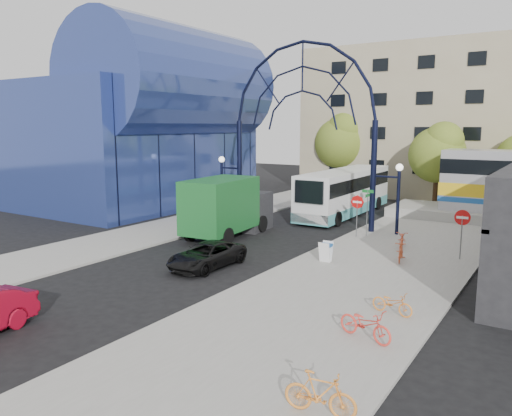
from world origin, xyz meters
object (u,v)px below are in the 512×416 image
Objects in this scene: street_name_sign at (367,203)px; gateway_arch at (302,96)px; city_bus at (345,192)px; tree_north_b at (342,140)px; green_truck at (228,207)px; tree_north_a at (439,152)px; black_suv at (207,255)px; bike_far_c at (365,324)px; sandwich_board at (326,249)px; bike_near_b at (401,251)px; stop_sign at (357,206)px; do_not_enter_sign at (462,222)px; bike_far_a at (392,303)px; bike_near_a at (402,239)px; bike_far_b at (320,394)px.

gateway_arch is at bearing 164.93° from street_name_sign.
street_name_sign is 7.89m from city_bus.
tree_north_b is 21.78m from green_truck.
gateway_arch is 1.95× the size of tree_north_a.
black_suv reaches higher than bike_far_c.
bike_near_b is (3.04, 2.02, -0.10)m from sandwich_board.
tree_north_a is (1.32, 13.93, 2.61)m from stop_sign.
stop_sign is 10.39m from black_suv.
green_truck is at bearing -173.45° from do_not_enter_sign.
tree_north_b is 4.23× the size of bike_far_c.
bike_far_a is at bearing -63.64° from tree_north_b.
bike_near_b is (12.52, -21.93, -4.62)m from tree_north_b.
city_bus is (-5.13, -6.66, -2.84)m from tree_north_a.
street_name_sign is at bearing -58.42° from city_bus.
bike_near_a is at bearing -21.79° from gateway_arch.
bike_near_a is (6.76, 8.46, -0.01)m from black_suv.
tree_north_b is at bearing 158.20° from tree_north_a.
street_name_sign is at bearing 132.90° from bike_near_a.
green_truck reaches higher than bike_far_c.
green_truck reaches higher than bike_near_b.
bike_far_c is (4.29, -27.46, -3.99)m from tree_north_a.
gateway_arch is 11.63m from bike_near_a.
stop_sign is 1.01× the size of do_not_enter_sign.
green_truck is at bearing 179.48° from bike_near_a.
do_not_enter_sign reaches higher than bike_near_a.
green_truck is (-8.16, -17.42, -2.81)m from tree_north_a.
black_suv is at bearing -141.46° from sandwich_board.
tree_north_b reaches higher than bike_far_a.
green_truck is at bearing -115.08° from tree_north_a.
bike_near_b is 1.15× the size of bike_far_a.
bike_far_b is at bearing -72.66° from street_name_sign.
tree_north_b is at bearing 113.93° from city_bus.
street_name_sign reaches higher than stop_sign.
do_not_enter_sign is 0.35× the size of tree_north_a.
do_not_enter_sign is 13.12m from green_truck.
bike_far_c is at bearing -171.75° from bike_far_a.
tree_north_b is 39.17m from bike_far_b.
street_name_sign reaches higher than bike_near_b.
bike_near_a is (7.86, -3.14, -7.97)m from gateway_arch.
bike_near_b is at bearing -34.77° from gateway_arch.
stop_sign is 14.71m from bike_far_c.
gateway_arch is at bearing 133.81° from bike_near_b.
city_bus reaches higher than bike_far_b.
tree_north_a is 15.69m from bike_near_a.
tree_north_a reaches higher than bike_far_b.
tree_north_b reaches higher than black_suv.
bike_far_b is (5.41, -11.99, -0.10)m from sandwich_board.
tree_north_a reaches higher than bike_far_c.
tree_north_b is 32.63m from bike_far_a.
sandwich_board is at bearing -68.41° from tree_north_b.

